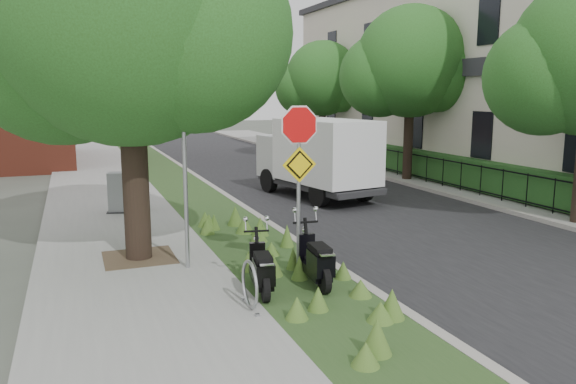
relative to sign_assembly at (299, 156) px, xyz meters
name	(u,v)px	position (x,y,z in m)	size (l,w,h in m)	color
ground	(381,282)	(1.40, -0.58, -2.33)	(120.00, 120.00, 0.00)	#4C5147
sidewalk_near	(105,199)	(-2.85, 9.42, -2.27)	(3.50, 60.00, 0.12)	gray
verge	(191,194)	(-0.10, 9.42, -2.27)	(2.00, 60.00, 0.12)	#2C4A1F
kerb_near	(220,192)	(0.90, 9.42, -2.26)	(0.20, 60.00, 0.13)	#9E9991
road	(313,188)	(4.40, 9.42, -2.32)	(7.00, 60.00, 0.01)	black
kerb_far	(396,181)	(7.90, 9.42, -2.26)	(0.20, 60.00, 0.13)	#9E9991
footpath_far	(432,178)	(9.60, 9.42, -2.27)	(3.20, 60.00, 0.12)	gray
street_tree_main	(123,19)	(-2.68, 2.28, 2.48)	(6.21, 5.54, 7.66)	black
bare_post	(185,164)	(-1.80, 1.22, -0.21)	(0.08, 0.08, 4.00)	#A5A8AD
bike_hoop	(250,285)	(-1.30, -1.18, -1.83)	(0.06, 0.78, 0.77)	#A5A8AD
sign_assembly	(299,156)	(0.00, 0.00, 0.00)	(0.94, 0.08, 3.22)	#A5A8AD
fence_far	(412,164)	(8.60, 9.42, -1.66)	(0.04, 24.00, 1.00)	black
hedge_far	(427,164)	(9.30, 9.42, -1.66)	(1.00, 24.00, 1.10)	#1B4C1D
terrace_houses	(505,75)	(12.89, 9.42, 1.83)	(7.40, 26.40, 8.20)	beige
far_tree_b	(409,68)	(8.34, 9.46, 2.04)	(4.83, 4.31, 6.56)	black
far_tree_c	(321,82)	(8.34, 17.46, 1.63)	(4.37, 3.89, 5.93)	black
scooter_near	(262,274)	(-0.93, -0.67, -1.86)	(0.48, 1.49, 0.72)	black
scooter_far	(317,265)	(0.08, -0.63, -1.84)	(0.43, 1.60, 0.76)	black
box_truck	(318,154)	(3.75, 7.57, -0.89)	(2.75, 5.14, 2.21)	#262628
utility_cabinet	(123,193)	(-2.49, 6.98, -1.67)	(0.95, 0.75, 1.12)	#262628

